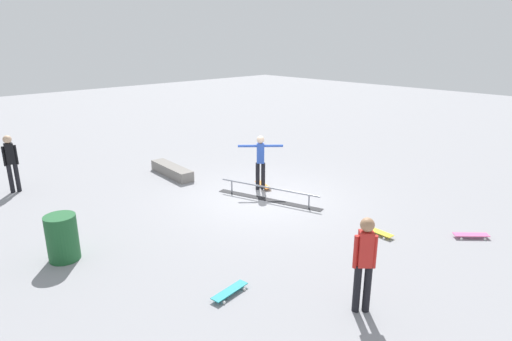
{
  "coord_description": "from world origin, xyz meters",
  "views": [
    {
      "loc": [
        -8.3,
        8.22,
        4.5
      ],
      "look_at": [
        -0.22,
        0.48,
        1.0
      ],
      "focal_mm": 30.06,
      "sensor_mm": 36.0,
      "label": 1
    }
  ],
  "objects_px": {
    "grind_rail": "(269,194)",
    "skateboard_main": "(263,185)",
    "loose_skateboard_yellow": "(377,231)",
    "bystander_black_shirt": "(11,160)",
    "loose_skateboard_teal": "(230,291)",
    "trash_bin": "(62,238)",
    "skater_main": "(260,159)",
    "loose_skateboard_pink": "(471,235)",
    "bystander_red_shirt": "(364,260)",
    "skate_ledge": "(172,171)"
  },
  "relations": [
    {
      "from": "grind_rail",
      "to": "loose_skateboard_teal",
      "type": "height_order",
      "value": "grind_rail"
    },
    {
      "from": "skateboard_main",
      "to": "bystander_red_shirt",
      "type": "height_order",
      "value": "bystander_red_shirt"
    },
    {
      "from": "skater_main",
      "to": "skateboard_main",
      "type": "relative_size",
      "value": 2.04
    },
    {
      "from": "skateboard_main",
      "to": "trash_bin",
      "type": "xyz_separation_m",
      "value": [
        -0.32,
        6.21,
        0.42
      ]
    },
    {
      "from": "skate_ledge",
      "to": "skater_main",
      "type": "bearing_deg",
      "value": -158.74
    },
    {
      "from": "bystander_black_shirt",
      "to": "loose_skateboard_yellow",
      "type": "height_order",
      "value": "bystander_black_shirt"
    },
    {
      "from": "trash_bin",
      "to": "loose_skateboard_pink",
      "type": "bearing_deg",
      "value": -127.49
    },
    {
      "from": "loose_skateboard_pink",
      "to": "bystander_red_shirt",
      "type": "bearing_deg",
      "value": 42.29
    },
    {
      "from": "loose_skateboard_yellow",
      "to": "loose_skateboard_teal",
      "type": "bearing_deg",
      "value": -93.53
    },
    {
      "from": "loose_skateboard_teal",
      "to": "loose_skateboard_pink",
      "type": "relative_size",
      "value": 1.15
    },
    {
      "from": "grind_rail",
      "to": "bystander_black_shirt",
      "type": "height_order",
      "value": "bystander_black_shirt"
    },
    {
      "from": "skater_main",
      "to": "loose_skateboard_teal",
      "type": "height_order",
      "value": "skater_main"
    },
    {
      "from": "loose_skateboard_yellow",
      "to": "bystander_black_shirt",
      "type": "bearing_deg",
      "value": -146.24
    },
    {
      "from": "skater_main",
      "to": "trash_bin",
      "type": "bearing_deg",
      "value": -135.57
    },
    {
      "from": "loose_skateboard_pink",
      "to": "bystander_black_shirt",
      "type": "bearing_deg",
      "value": -12.64
    },
    {
      "from": "grind_rail",
      "to": "skater_main",
      "type": "height_order",
      "value": "skater_main"
    },
    {
      "from": "loose_skateboard_teal",
      "to": "bystander_black_shirt",
      "type": "bearing_deg",
      "value": 90.86
    },
    {
      "from": "grind_rail",
      "to": "skater_main",
      "type": "bearing_deg",
      "value": -47.0
    },
    {
      "from": "skateboard_main",
      "to": "bystander_red_shirt",
      "type": "distance_m",
      "value": 6.58
    },
    {
      "from": "skateboard_main",
      "to": "bystander_black_shirt",
      "type": "relative_size",
      "value": 0.47
    },
    {
      "from": "skate_ledge",
      "to": "trash_bin",
      "type": "relative_size",
      "value": 2.14
    },
    {
      "from": "skate_ledge",
      "to": "bystander_black_shirt",
      "type": "height_order",
      "value": "bystander_black_shirt"
    },
    {
      "from": "grind_rail",
      "to": "skateboard_main",
      "type": "xyz_separation_m",
      "value": [
        0.9,
        -0.66,
        -0.1
      ]
    },
    {
      "from": "skater_main",
      "to": "bystander_black_shirt",
      "type": "distance_m",
      "value": 7.42
    },
    {
      "from": "loose_skateboard_teal",
      "to": "loose_skateboard_yellow",
      "type": "xyz_separation_m",
      "value": [
        -0.52,
        -4.17,
        0.0
      ]
    },
    {
      "from": "loose_skateboard_teal",
      "to": "trash_bin",
      "type": "relative_size",
      "value": 0.83
    },
    {
      "from": "skateboard_main",
      "to": "trash_bin",
      "type": "relative_size",
      "value": 0.83
    },
    {
      "from": "loose_skateboard_yellow",
      "to": "trash_bin",
      "type": "distance_m",
      "value": 7.05
    },
    {
      "from": "loose_skateboard_yellow",
      "to": "trash_bin",
      "type": "relative_size",
      "value": 0.82
    },
    {
      "from": "bystander_black_shirt",
      "to": "grind_rail",
      "type": "bearing_deg",
      "value": 139.16
    },
    {
      "from": "skate_ledge",
      "to": "loose_skateboard_yellow",
      "type": "xyz_separation_m",
      "value": [
        -7.24,
        -1.01,
        -0.1
      ]
    },
    {
      "from": "skateboard_main",
      "to": "loose_skateboard_yellow",
      "type": "xyz_separation_m",
      "value": [
        -4.26,
        0.38,
        0.0
      ]
    },
    {
      "from": "skateboard_main",
      "to": "loose_skateboard_teal",
      "type": "xyz_separation_m",
      "value": [
        -3.74,
        4.55,
        0.0
      ]
    },
    {
      "from": "skateboard_main",
      "to": "bystander_black_shirt",
      "type": "height_order",
      "value": "bystander_black_shirt"
    },
    {
      "from": "bystander_black_shirt",
      "to": "trash_bin",
      "type": "height_order",
      "value": "bystander_black_shirt"
    },
    {
      "from": "skate_ledge",
      "to": "bystander_red_shirt",
      "type": "bearing_deg",
      "value": 167.93
    },
    {
      "from": "skater_main",
      "to": "trash_bin",
      "type": "xyz_separation_m",
      "value": [
        -0.24,
        6.02,
        -0.48
      ]
    },
    {
      "from": "loose_skateboard_teal",
      "to": "trash_bin",
      "type": "height_order",
      "value": "trash_bin"
    },
    {
      "from": "trash_bin",
      "to": "skater_main",
      "type": "bearing_deg",
      "value": -87.7
    },
    {
      "from": "skate_ledge",
      "to": "trash_bin",
      "type": "height_order",
      "value": "trash_bin"
    },
    {
      "from": "skate_ledge",
      "to": "bystander_red_shirt",
      "type": "distance_m",
      "value": 8.88
    },
    {
      "from": "skater_main",
      "to": "bystander_red_shirt",
      "type": "distance_m",
      "value": 6.35
    },
    {
      "from": "bystander_red_shirt",
      "to": "skater_main",
      "type": "bearing_deg",
      "value": 105.14
    },
    {
      "from": "skate_ledge",
      "to": "skateboard_main",
      "type": "height_order",
      "value": "skate_ledge"
    },
    {
      "from": "grind_rail",
      "to": "loose_skateboard_yellow",
      "type": "distance_m",
      "value": 3.37
    },
    {
      "from": "trash_bin",
      "to": "bystander_black_shirt",
      "type": "bearing_deg",
      "value": -5.53
    },
    {
      "from": "bystander_red_shirt",
      "to": "loose_skateboard_teal",
      "type": "height_order",
      "value": "bystander_red_shirt"
    },
    {
      "from": "skate_ledge",
      "to": "loose_skateboard_yellow",
      "type": "distance_m",
      "value": 7.31
    },
    {
      "from": "skate_ledge",
      "to": "bystander_red_shirt",
      "type": "relative_size",
      "value": 1.22
    },
    {
      "from": "bystander_black_shirt",
      "to": "loose_skateboard_teal",
      "type": "bearing_deg",
      "value": 105.67
    }
  ]
}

